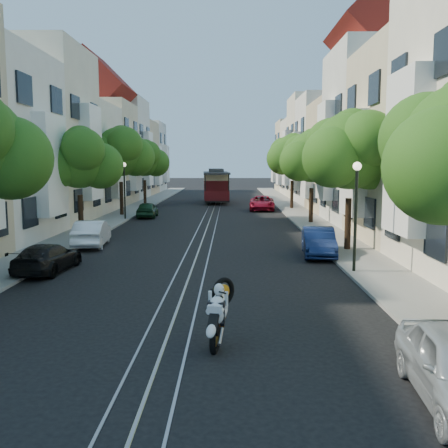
{
  "coord_description": "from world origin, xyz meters",
  "views": [
    {
      "loc": [
        1.54,
        -14.86,
        4.24
      ],
      "look_at": [
        1.28,
        5.85,
        1.7
      ],
      "focal_mm": 40.0,
      "sensor_mm": 36.0,
      "label": 1
    }
  ],
  "objects_px": {
    "tree_w_b": "(80,160)",
    "parked_car_w_far": "(147,210)",
    "cable_car": "(216,184)",
    "tree_e_c": "(313,158)",
    "tree_w_c": "(121,152)",
    "tree_e_b": "(351,152)",
    "tree_e_d": "(293,156)",
    "tree_w_d": "(145,159)",
    "lamp_east": "(356,200)",
    "parked_car_e_far": "(262,203)",
    "lamp_west": "(124,182)",
    "sportbike_rider": "(218,311)",
    "parked_car_w_mid": "(92,233)",
    "parked_car_e_mid": "(319,242)",
    "parked_car_w_near": "(47,258)"
  },
  "relations": [
    {
      "from": "lamp_west",
      "to": "cable_car",
      "type": "xyz_separation_m",
      "value": [
        6.29,
        17.15,
        -0.88
      ]
    },
    {
      "from": "sportbike_rider",
      "to": "parked_car_e_far",
      "type": "relative_size",
      "value": 0.38
    },
    {
      "from": "parked_car_e_far",
      "to": "tree_w_c",
      "type": "bearing_deg",
      "value": -153.27
    },
    {
      "from": "parked_car_w_far",
      "to": "tree_e_d",
      "type": "bearing_deg",
      "value": -152.23
    },
    {
      "from": "parked_car_e_far",
      "to": "parked_car_w_mid",
      "type": "relative_size",
      "value": 1.16
    },
    {
      "from": "tree_e_b",
      "to": "tree_w_c",
      "type": "distance_m",
      "value": 21.53
    },
    {
      "from": "tree_w_d",
      "to": "lamp_west",
      "type": "height_order",
      "value": "tree_w_d"
    },
    {
      "from": "tree_w_b",
      "to": "parked_car_w_mid",
      "type": "bearing_deg",
      "value": -66.42
    },
    {
      "from": "parked_car_e_far",
      "to": "tree_w_d",
      "type": "bearing_deg",
      "value": 155.85
    },
    {
      "from": "tree_e_c",
      "to": "parked_car_e_far",
      "type": "relative_size",
      "value": 1.38
    },
    {
      "from": "parked_car_e_mid",
      "to": "parked_car_w_far",
      "type": "xyz_separation_m",
      "value": [
        -10.56,
        16.12,
        -0.03
      ]
    },
    {
      "from": "tree_w_d",
      "to": "parked_car_e_far",
      "type": "xyz_separation_m",
      "value": [
        11.54,
        -6.05,
        -3.94
      ]
    },
    {
      "from": "tree_e_c",
      "to": "parked_car_w_near",
      "type": "height_order",
      "value": "tree_e_c"
    },
    {
      "from": "tree_w_d",
      "to": "parked_car_w_mid",
      "type": "bearing_deg",
      "value": -86.47
    },
    {
      "from": "tree_e_b",
      "to": "parked_car_e_far",
      "type": "xyz_separation_m",
      "value": [
        -2.86,
        20.95,
        -4.08
      ]
    },
    {
      "from": "parked_car_e_far",
      "to": "lamp_west",
      "type": "bearing_deg",
      "value": -139.95
    },
    {
      "from": "tree_e_d",
      "to": "lamp_west",
      "type": "xyz_separation_m",
      "value": [
        -13.56,
        -8.98,
        -2.02
      ]
    },
    {
      "from": "tree_e_c",
      "to": "parked_car_w_far",
      "type": "bearing_deg",
      "value": 162.13
    },
    {
      "from": "tree_e_d",
      "to": "lamp_east",
      "type": "height_order",
      "value": "tree_e_d"
    },
    {
      "from": "cable_car",
      "to": "parked_car_e_mid",
      "type": "relative_size",
      "value": 2.21
    },
    {
      "from": "tree_w_d",
      "to": "tree_w_c",
      "type": "bearing_deg",
      "value": -90.0
    },
    {
      "from": "tree_e_d",
      "to": "tree_w_c",
      "type": "xyz_separation_m",
      "value": [
        -14.4,
        -6.0,
        0.2
      ]
    },
    {
      "from": "tree_e_d",
      "to": "parked_car_w_mid",
      "type": "relative_size",
      "value": 1.69
    },
    {
      "from": "tree_w_b",
      "to": "sportbike_rider",
      "type": "xyz_separation_m",
      "value": [
        8.41,
        -17.56,
        -3.57
      ]
    },
    {
      "from": "tree_w_b",
      "to": "parked_car_w_mid",
      "type": "distance_m",
      "value": 5.43
    },
    {
      "from": "cable_car",
      "to": "lamp_west",
      "type": "bearing_deg",
      "value": -113.23
    },
    {
      "from": "tree_w_b",
      "to": "cable_car",
      "type": "bearing_deg",
      "value": 74.19
    },
    {
      "from": "tree_e_c",
      "to": "parked_car_e_far",
      "type": "bearing_deg",
      "value": 106.05
    },
    {
      "from": "tree_w_b",
      "to": "tree_w_d",
      "type": "relative_size",
      "value": 0.96
    },
    {
      "from": "tree_e_c",
      "to": "tree_e_d",
      "type": "relative_size",
      "value": 0.95
    },
    {
      "from": "tree_w_b",
      "to": "tree_e_b",
      "type": "bearing_deg",
      "value": -19.15
    },
    {
      "from": "tree_e_d",
      "to": "tree_w_b",
      "type": "distance_m",
      "value": 22.28
    },
    {
      "from": "tree_w_b",
      "to": "tree_w_c",
      "type": "height_order",
      "value": "tree_w_c"
    },
    {
      "from": "parked_car_e_mid",
      "to": "lamp_west",
      "type": "bearing_deg",
      "value": 135.35
    },
    {
      "from": "lamp_west",
      "to": "parked_car_e_far",
      "type": "bearing_deg",
      "value": 36.51
    },
    {
      "from": "parked_car_w_far",
      "to": "tree_w_d",
      "type": "bearing_deg",
      "value": -82.0
    },
    {
      "from": "tree_w_c",
      "to": "tree_e_d",
      "type": "bearing_deg",
      "value": 22.62
    },
    {
      "from": "lamp_east",
      "to": "parked_car_e_mid",
      "type": "bearing_deg",
      "value": 100.46
    },
    {
      "from": "parked_car_e_mid",
      "to": "parked_car_e_far",
      "type": "xyz_separation_m",
      "value": [
        -1.2,
        22.13,
        0.0
      ]
    },
    {
      "from": "tree_w_c",
      "to": "lamp_east",
      "type": "relative_size",
      "value": 1.71
    },
    {
      "from": "lamp_east",
      "to": "tree_w_c",
      "type": "bearing_deg",
      "value": 122.65
    },
    {
      "from": "tree_w_c",
      "to": "parked_car_e_far",
      "type": "height_order",
      "value": "tree_w_c"
    },
    {
      "from": "tree_w_c",
      "to": "cable_car",
      "type": "distance_m",
      "value": 16.17
    },
    {
      "from": "tree_w_b",
      "to": "parked_car_w_far",
      "type": "xyz_separation_m",
      "value": [
        2.18,
        9.94,
        -3.78
      ]
    },
    {
      "from": "tree_e_d",
      "to": "lamp_east",
      "type": "xyz_separation_m",
      "value": [
        -0.96,
        -26.98,
        -2.02
      ]
    },
    {
      "from": "tree_e_b",
      "to": "lamp_east",
      "type": "bearing_deg",
      "value": -100.93
    },
    {
      "from": "sportbike_rider",
      "to": "tree_e_b",
      "type": "bearing_deg",
      "value": 73.62
    },
    {
      "from": "tree_e_d",
      "to": "lamp_west",
      "type": "height_order",
      "value": "tree_e_d"
    },
    {
      "from": "tree_e_c",
      "to": "tree_w_c",
      "type": "height_order",
      "value": "tree_w_c"
    },
    {
      "from": "cable_car",
      "to": "tree_e_c",
      "type": "bearing_deg",
      "value": -72.32
    }
  ]
}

